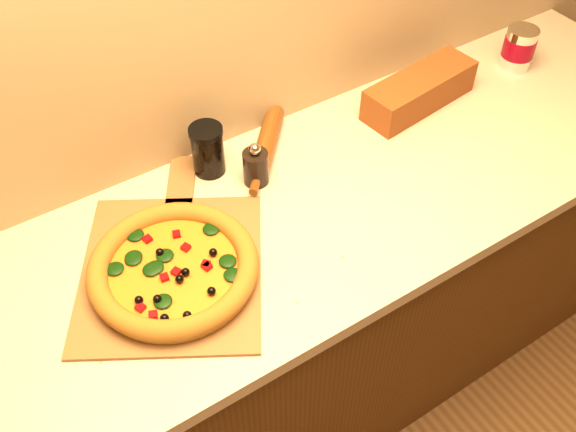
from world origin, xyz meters
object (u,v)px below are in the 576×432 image
object	(u,v)px
pizza_peel	(172,264)
pizza	(174,268)
dark_jar	(208,150)
pepper_grinder	(256,166)
coffee_canister	(519,48)
rolling_pin	(267,143)

from	to	relation	value
pizza_peel	pizza	xyz separation A→B (m)	(-0.01, -0.04, 0.03)
dark_jar	pepper_grinder	bearing A→B (deg)	-51.21
pizza_peel	pepper_grinder	bearing A→B (deg)	54.58
pepper_grinder	coffee_canister	bearing A→B (deg)	0.35
pizza_peel	dark_jar	bearing A→B (deg)	77.27
coffee_canister	dark_jar	xyz separation A→B (m)	(-1.01, 0.09, 0.00)
coffee_canister	dark_jar	bearing A→B (deg)	174.66
pizza	rolling_pin	size ratio (longest dim) A/B	1.26
pepper_grinder	dark_jar	world-z (taller)	dark_jar
pizza	rolling_pin	xyz separation A→B (m)	(0.40, 0.26, -0.01)
coffee_canister	dark_jar	world-z (taller)	dark_jar
pizza_peel	rolling_pin	distance (m)	0.45
coffee_canister	rolling_pin	bearing A→B (deg)	174.53
dark_jar	pizza_peel	bearing A→B (deg)	-133.43
pizza	dark_jar	world-z (taller)	dark_jar
rolling_pin	coffee_canister	size ratio (longest dim) A/B	2.29
pizza	dark_jar	size ratio (longest dim) A/B	2.73
pizza	dark_jar	distance (m)	0.36
rolling_pin	pizza	bearing A→B (deg)	-147.14
pizza_peel	rolling_pin	bearing A→B (deg)	60.36
rolling_pin	dark_jar	xyz separation A→B (m)	(-0.17, 0.01, 0.04)
pizza_peel	pizza	world-z (taller)	pizza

